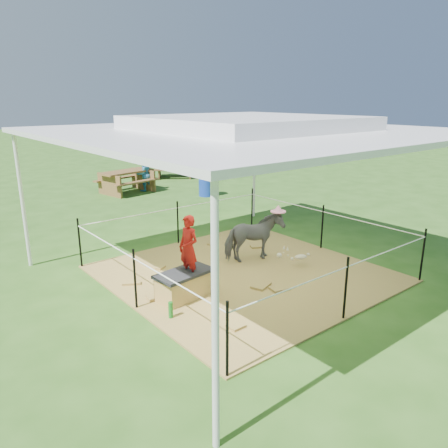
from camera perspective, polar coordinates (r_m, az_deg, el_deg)
ground at (r=8.29m, az=2.62°, el=-6.56°), size 90.00×90.00×0.00m
hay_patch at (r=8.28m, az=2.62°, el=-6.46°), size 4.60×4.60×0.03m
canopy_tent at (r=7.66m, az=2.88°, el=12.35°), size 6.30×6.30×2.90m
rope_fence at (r=8.06m, az=2.68°, el=-2.34°), size 4.54×4.54×1.00m
straw_bale at (r=7.26m, az=-5.20°, el=-8.06°), size 0.95×0.56×0.40m
dark_cloth at (r=7.17m, az=-5.25°, el=-6.42°), size 1.01×0.61×0.05m
woman at (r=7.04m, az=-4.68°, el=-2.36°), size 0.30×0.42×1.08m
green_bottle at (r=6.69m, az=-6.98°, el=-11.07°), size 0.08×0.08×0.25m
pony at (r=8.72m, az=3.91°, el=-1.74°), size 1.26×0.81×0.99m
pink_hat at (r=8.57m, az=3.98°, el=1.85°), size 0.31×0.31×0.14m
foal at (r=8.62m, az=9.99°, el=-4.10°), size 0.90×0.73×0.44m
trash_barrel at (r=14.75m, az=-2.30°, el=5.23°), size 0.56×0.56×0.80m
picnic_table_near at (r=15.62m, az=-12.55°, el=5.41°), size 2.04×1.63×0.77m
picnic_table_far at (r=18.38m, az=-6.47°, el=7.12°), size 1.99×1.87×0.67m
distant_person at (r=15.76m, az=-10.44°, el=6.42°), size 0.62×0.50×1.20m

